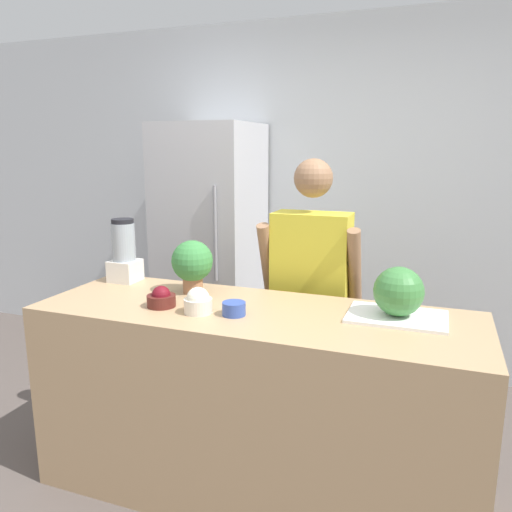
{
  "coord_description": "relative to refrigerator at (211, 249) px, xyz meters",
  "views": [
    {
      "loc": [
        0.78,
        -1.72,
        1.67
      ],
      "look_at": [
        0.0,
        0.38,
        1.19
      ],
      "focal_mm": 35.0,
      "sensor_mm": 36.0,
      "label": 1
    }
  ],
  "objects": [
    {
      "name": "watermelon",
      "position": [
        1.46,
        -1.17,
        0.14
      ],
      "size": [
        0.22,
        0.22,
        0.22
      ],
      "color": "#3D7F3D",
      "rests_on": "cutting_board"
    },
    {
      "name": "counter_island",
      "position": [
        0.83,
        -1.29,
        -0.46
      ],
      "size": [
        2.07,
        0.7,
        0.94
      ],
      "color": "tan",
      "rests_on": "ground_plane"
    },
    {
      "name": "bowl_cherries",
      "position": [
        0.4,
        -1.39,
        0.05
      ],
      "size": [
        0.14,
        0.14,
        0.1
      ],
      "color": "#511E19",
      "rests_on": "counter_island"
    },
    {
      "name": "potted_plant",
      "position": [
        0.43,
        -1.13,
        0.17
      ],
      "size": [
        0.21,
        0.21,
        0.28
      ],
      "color": "#996647",
      "rests_on": "counter_island"
    },
    {
      "name": "bowl_small_blue",
      "position": [
        0.77,
        -1.38,
        0.04
      ],
      "size": [
        0.11,
        0.11,
        0.06
      ],
      "color": "#334C9E",
      "rests_on": "counter_island"
    },
    {
      "name": "person",
      "position": [
        0.96,
        -0.72,
        -0.1
      ],
      "size": [
        0.56,
        0.26,
        1.62
      ],
      "color": "#4C608C",
      "rests_on": "ground_plane"
    },
    {
      "name": "cutting_board",
      "position": [
        1.46,
        -1.17,
        0.02
      ],
      "size": [
        0.43,
        0.3,
        0.01
      ],
      "color": "white",
      "rests_on": "counter_island"
    },
    {
      "name": "bowl_cream",
      "position": [
        0.6,
        -1.41,
        0.06
      ],
      "size": [
        0.13,
        0.13,
        0.12
      ],
      "color": "beige",
      "rests_on": "counter_island"
    },
    {
      "name": "wall_back",
      "position": [
        0.83,
        0.39,
        0.38
      ],
      "size": [
        8.0,
        0.06,
        2.6
      ],
      "color": "silver",
      "rests_on": "ground_plane"
    },
    {
      "name": "blender",
      "position": [
        -0.03,
        -1.05,
        0.18
      ],
      "size": [
        0.15,
        0.15,
        0.35
      ],
      "color": "silver",
      "rests_on": "counter_island"
    },
    {
      "name": "refrigerator",
      "position": [
        0.0,
        0.0,
        0.0
      ],
      "size": [
        0.68,
        0.71,
        1.85
      ],
      "color": "#B7B7BC",
      "rests_on": "ground_plane"
    }
  ]
}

